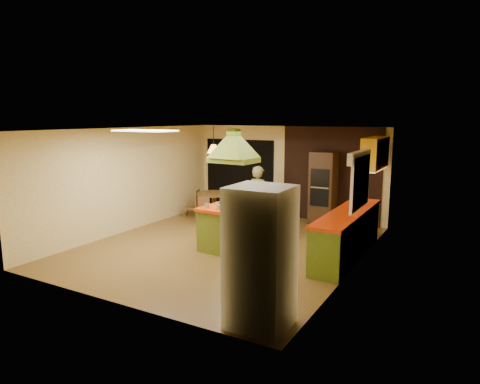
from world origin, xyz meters
The scene contains 21 objects.
ground centered at (0.00, 0.00, 0.00)m, with size 6.50×6.50×0.00m, color brown.
room_walls centered at (0.00, 0.00, 1.25)m, with size 5.50×6.50×6.50m.
ceiling_plane centered at (0.00, 0.00, 2.50)m, with size 6.50×6.50×0.00m, color silver.
brick_panel centered at (1.25, 3.23, 1.25)m, with size 2.64×0.03×2.50m, color #381E14.
nook_opening centered at (-1.50, 3.23, 1.05)m, with size 2.20×0.03×2.10m, color black.
right_counter centered at (2.45, 0.60, 0.46)m, with size 0.62×3.05×0.92m.
upper_cabinets centered at (2.57, 2.20, 1.95)m, with size 0.34×1.40×0.70m, color yellow.
window_right centered at (2.70, 0.40, 1.77)m, with size 0.12×1.35×1.06m.
fluor_panel centered at (-1.10, -1.20, 2.48)m, with size 1.20×0.60×0.03m, color white.
kitchen_island centered at (0.06, 0.23, 0.47)m, with size 0.84×1.88×0.93m.
range_hood centered at (0.06, 0.23, 2.25)m, with size 0.99×0.74×0.78m.
man centered at (0.01, 1.49, 0.80)m, with size 0.58×0.38×1.59m, color brown.
refrigerator centered at (2.23, -2.80, 0.94)m, with size 0.78×0.73×1.89m, color white.
wall_oven centered at (1.15, 2.95, 0.94)m, with size 0.62×0.60×1.87m.
dining_table centered at (-1.62, 2.05, 0.49)m, with size 0.94×0.94×0.71m.
chair_left centered at (-2.32, 1.95, 0.37)m, with size 0.41×0.41×0.74m, color brown, non-canonical shape.
chair_near centered at (-1.37, 1.40, 0.37)m, with size 0.41×0.41×0.75m, color brown, non-canonical shape.
pendant_lamp centered at (-1.62, 2.05, 1.90)m, with size 0.36×0.36×0.23m, color #FF9E3F.
canister_large centered at (2.40, 1.35, 1.03)m, with size 0.15×0.15×0.22m, color beige.
canister_medium centered at (2.40, 1.59, 1.01)m, with size 0.13×0.13×0.18m, color #F4E9C4.
canister_small centered at (2.40, 1.54, 0.99)m, with size 0.11×0.11×0.15m, color beige.
Camera 1 is at (4.63, -7.58, 2.76)m, focal length 32.00 mm.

